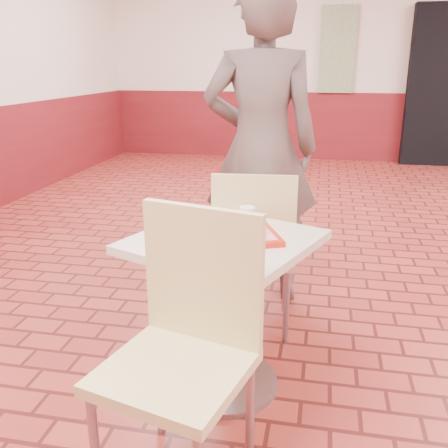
% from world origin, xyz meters
% --- Properties ---
extents(promo_poster, '(0.50, 0.03, 1.20)m').
position_xyz_m(promo_poster, '(-0.60, 4.94, 1.60)').
color(promo_poster, gray).
rests_on(promo_poster, wainscot_band).
extents(main_table, '(0.69, 0.69, 0.73)m').
position_xyz_m(main_table, '(-1.11, -0.88, 0.49)').
color(main_table, beige).
rests_on(main_table, ground).
extents(chair_main_front, '(0.55, 0.55, 0.97)m').
position_xyz_m(chair_main_front, '(-1.14, -1.39, 0.54)').
color(chair_main_front, '#E4D189').
rests_on(chair_main_front, ground).
extents(chair_main_back, '(0.46, 0.46, 0.91)m').
position_xyz_m(chair_main_back, '(-1.05, -0.36, 0.51)').
color(chair_main_back, '#E0CA86').
rests_on(chair_main_back, ground).
extents(customer, '(0.73, 0.52, 1.88)m').
position_xyz_m(customer, '(-1.08, 0.11, 0.94)').
color(customer, brown).
rests_on(customer, ground).
extents(serving_tray, '(0.43, 0.33, 0.03)m').
position_xyz_m(serving_tray, '(-1.11, -0.88, 0.74)').
color(serving_tray, red).
rests_on(serving_tray, main_table).
extents(ring_donut, '(0.11, 0.11, 0.03)m').
position_xyz_m(ring_donut, '(-1.22, -0.83, 0.77)').
color(ring_donut, '#D5814D').
rests_on(ring_donut, serving_tray).
extents(long_john_donut, '(0.16, 0.09, 0.05)m').
position_xyz_m(long_john_donut, '(-1.02, -0.90, 0.77)').
color(long_john_donut, gold).
rests_on(long_john_donut, serving_tray).
extents(paper_cup, '(0.07, 0.07, 0.09)m').
position_xyz_m(paper_cup, '(-1.03, -0.79, 0.80)').
color(paper_cup, white).
rests_on(paper_cup, serving_tray).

